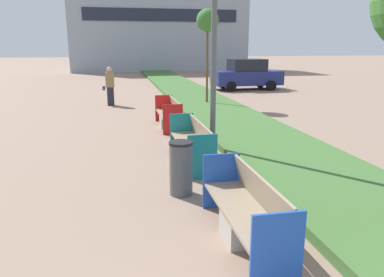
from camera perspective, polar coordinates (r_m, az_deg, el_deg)
The scene contains 9 objects.
planter_grass_strip at distance 13.24m, azimuth 6.16°, elevation 2.69°, with size 2.80×120.00×0.18m.
building_backdrop at distance 42.00m, azimuth -5.14°, elevation 17.24°, with size 18.16×6.42×10.11m.
bench_blue_frame at distance 5.38m, azimuth 8.18°, elevation -11.49°, with size 0.65×2.31×0.94m.
bench_teal_frame at distance 8.78m, azimuth 0.07°, elevation -1.15°, with size 0.65×2.47×0.94m.
bench_red_frame at distance 12.53m, azimuth -3.50°, elevation 3.41°, with size 0.65×2.22×0.94m.
litter_bin at distance 6.84m, azimuth -1.69°, elevation -4.54°, with size 0.44×0.44×1.00m.
sapling_tree_far at distance 16.86m, azimuth 2.38°, elevation 17.33°, with size 0.97×0.97×4.21m.
pedestrian_walking at distance 17.45m, azimuth -12.40°, elevation 7.83°, with size 0.53×0.24×1.74m.
parked_car_distant at distance 23.61m, azimuth 8.34°, elevation 9.61°, with size 4.28×2.00×1.86m.
Camera 1 is at (-0.74, -0.37, 2.68)m, focal length 35.00 mm.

